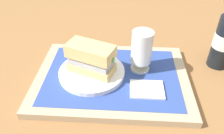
# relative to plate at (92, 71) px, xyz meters

# --- Properties ---
(ground_plane) EXTENTS (3.00, 3.00, 0.00)m
(ground_plane) POSITION_rel_plate_xyz_m (0.06, -0.00, -0.03)
(ground_plane) COLOR olive
(tray) EXTENTS (0.44, 0.32, 0.02)m
(tray) POSITION_rel_plate_xyz_m (0.06, -0.00, -0.02)
(tray) COLOR tan
(tray) RESTS_ON ground_plane
(placemat) EXTENTS (0.38, 0.27, 0.00)m
(placemat) POSITION_rel_plate_xyz_m (0.06, -0.00, -0.01)
(placemat) COLOR #2D4793
(placemat) RESTS_ON tray
(plate) EXTENTS (0.19, 0.19, 0.01)m
(plate) POSITION_rel_plate_xyz_m (0.00, 0.00, 0.00)
(plate) COLOR white
(plate) RESTS_ON placemat
(sandwich) EXTENTS (0.14, 0.11, 0.08)m
(sandwich) POSITION_rel_plate_xyz_m (0.00, -0.00, 0.05)
(sandwich) COLOR tan
(sandwich) RESTS_ON plate
(beer_glass) EXTENTS (0.06, 0.06, 0.12)m
(beer_glass) POSITION_rel_plate_xyz_m (0.14, 0.03, 0.06)
(beer_glass) COLOR silver
(beer_glass) RESTS_ON placemat
(napkin_folded) EXTENTS (0.09, 0.07, 0.01)m
(napkin_folded) POSITION_rel_plate_xyz_m (0.16, -0.06, -0.00)
(napkin_folded) COLOR white
(napkin_folded) RESTS_ON placemat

